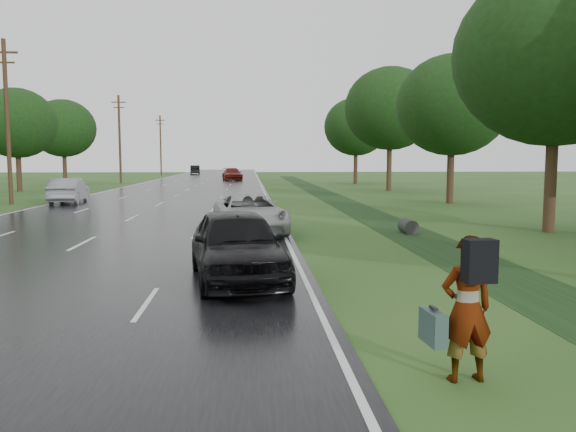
% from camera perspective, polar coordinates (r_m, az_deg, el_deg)
% --- Properties ---
extents(road, '(14.00, 180.00, 0.04)m').
position_cam_1_polar(road, '(56.05, -9.62, 2.90)').
color(road, black).
rests_on(road, ground).
extents(edge_stripe_east, '(0.12, 180.00, 0.01)m').
position_cam_1_polar(edge_stripe_east, '(55.79, -2.69, 2.99)').
color(edge_stripe_east, silver).
rests_on(edge_stripe_east, road).
extents(edge_stripe_west, '(0.12, 180.00, 0.01)m').
position_cam_1_polar(edge_stripe_west, '(57.10, -16.38, 2.82)').
color(edge_stripe_west, silver).
rests_on(edge_stripe_west, road).
extents(center_line, '(0.12, 180.00, 0.01)m').
position_cam_1_polar(center_line, '(56.05, -9.62, 2.92)').
color(center_line, silver).
rests_on(center_line, road).
extents(drainage_ditch, '(2.20, 120.00, 0.56)m').
position_cam_1_polar(drainage_ditch, '(30.15, 7.54, 0.51)').
color(drainage_ditch, black).
rests_on(drainage_ditch, ground).
extents(utility_pole_mid, '(1.60, 0.26, 10.00)m').
position_cam_1_polar(utility_pole_mid, '(38.68, -26.63, 8.76)').
color(utility_pole_mid, '#3B2918').
rests_on(utility_pole_mid, ground).
extents(utility_pole_far, '(1.60, 0.26, 10.00)m').
position_cam_1_polar(utility_pole_far, '(67.37, -16.73, 7.62)').
color(utility_pole_far, '#3B2918').
rests_on(utility_pole_far, ground).
extents(utility_pole_distant, '(1.60, 0.26, 10.00)m').
position_cam_1_polar(utility_pole_distant, '(96.86, -12.81, 7.10)').
color(utility_pole_distant, '#3B2918').
rests_on(utility_pole_distant, ground).
extents(tree_east_b, '(7.60, 7.60, 10.11)m').
position_cam_1_polar(tree_east_b, '(24.01, 25.62, 14.55)').
color(tree_east_b, '#3B2918').
rests_on(tree_east_b, ground).
extents(tree_east_c, '(7.00, 7.00, 9.29)m').
position_cam_1_polar(tree_east_c, '(37.11, 16.36, 10.74)').
color(tree_east_c, '#3B2918').
rests_on(tree_east_c, ground).
extents(tree_east_d, '(8.00, 8.00, 10.76)m').
position_cam_1_polar(tree_east_d, '(50.43, 10.34, 10.68)').
color(tree_east_d, '#3B2918').
rests_on(tree_east_d, ground).
extents(tree_east_f, '(7.20, 7.20, 9.62)m').
position_cam_1_polar(tree_east_f, '(63.95, 6.93, 8.98)').
color(tree_east_f, '#3B2918').
rests_on(tree_east_f, ground).
extents(tree_west_d, '(6.60, 6.60, 8.80)m').
position_cam_1_polar(tree_west_d, '(53.55, -25.86, 8.48)').
color(tree_west_d, '#3B2918').
rests_on(tree_west_d, ground).
extents(tree_west_f, '(7.00, 7.00, 9.29)m').
position_cam_1_polar(tree_west_f, '(66.94, -21.87, 8.27)').
color(tree_west_f, '#3B2918').
rests_on(tree_west_f, ground).
extents(pedestrian, '(0.88, 0.73, 1.87)m').
position_cam_1_polar(pedestrian, '(7.45, 17.59, -8.79)').
color(pedestrian, '#A5998C').
rests_on(pedestrian, ground).
extents(white_pickup, '(3.10, 5.52, 1.46)m').
position_cam_1_polar(white_pickup, '(21.18, -3.92, 0.29)').
color(white_pickup, '#BBBBBB').
rests_on(white_pickup, road).
extents(dark_sedan, '(2.62, 5.05, 1.64)m').
position_cam_1_polar(dark_sedan, '(12.86, -5.23, -2.90)').
color(dark_sedan, black).
rests_on(dark_sedan, road).
extents(silver_sedan, '(2.12, 4.91, 1.57)m').
position_cam_1_polar(silver_sedan, '(37.82, -21.36, 2.43)').
color(silver_sedan, gray).
rests_on(silver_sedan, road).
extents(far_car_red, '(3.02, 5.73, 1.58)m').
position_cam_1_polar(far_car_red, '(73.03, -5.69, 4.25)').
color(far_car_red, maroon).
rests_on(far_car_red, road).
extents(far_car_dark, '(2.18, 4.95, 1.58)m').
position_cam_1_polar(far_car_dark, '(104.15, -9.44, 4.67)').
color(far_car_dark, black).
rests_on(far_car_dark, road).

